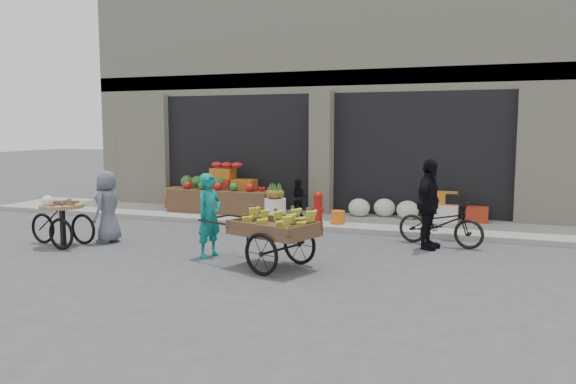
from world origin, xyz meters
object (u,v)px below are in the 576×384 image
(fire_hydrant, at_px, (318,206))
(orange_bucket, at_px, (338,217))
(seated_person, at_px, (299,198))
(vendor_woman, at_px, (209,215))
(pineapple_bin, at_px, (275,209))
(vendor_grey, at_px, (108,207))
(tricycle_cart, at_px, (62,218))
(cyclist, at_px, (429,204))
(bicycle, at_px, (440,223))
(banana_cart, at_px, (272,226))

(fire_hydrant, bearing_deg, orange_bucket, -5.71)
(seated_person, relative_size, vendor_woman, 0.61)
(pineapple_bin, distance_m, fire_hydrant, 1.11)
(vendor_grey, bearing_deg, fire_hydrant, 127.40)
(tricycle_cart, xyz_separation_m, vendor_grey, (0.62, 0.61, 0.17))
(fire_hydrant, bearing_deg, cyclist, -30.20)
(pineapple_bin, height_order, bicycle, bicycle)
(pineapple_bin, relative_size, vendor_grey, 0.35)
(orange_bucket, bearing_deg, vendor_woman, -112.21)
(banana_cart, bearing_deg, seated_person, 122.61)
(pineapple_bin, relative_size, tricycle_cart, 0.36)
(tricycle_cart, bearing_deg, seated_person, 57.18)
(pineapple_bin, xyz_separation_m, bicycle, (3.99, -1.22, 0.08))
(pineapple_bin, distance_m, vendor_grey, 4.03)
(orange_bucket, bearing_deg, seated_person, 149.74)
(orange_bucket, xyz_separation_m, vendor_grey, (-4.02, -3.10, 0.46))
(orange_bucket, bearing_deg, bicycle, -25.03)
(pineapple_bin, relative_size, vendor_woman, 0.34)
(bicycle, bearing_deg, tricycle_cart, 123.62)
(orange_bucket, height_order, banana_cart, banana_cart)
(orange_bucket, xyz_separation_m, tricycle_cart, (-4.63, -3.71, 0.30))
(cyclist, bearing_deg, vendor_grey, 117.65)
(pineapple_bin, height_order, fire_hydrant, fire_hydrant)
(seated_person, xyz_separation_m, banana_cart, (1.10, -4.62, 0.12))
(banana_cart, xyz_separation_m, tricycle_cart, (-4.53, 0.21, -0.14))
(vendor_woman, height_order, tricycle_cart, vendor_woman)
(banana_cart, bearing_deg, fire_hydrant, 114.97)
(pineapple_bin, bearing_deg, vendor_grey, -127.08)
(pineapple_bin, bearing_deg, tricycle_cart, -128.53)
(banana_cart, height_order, bicycle, banana_cart)
(fire_hydrant, xyz_separation_m, tricycle_cart, (-4.13, -3.76, 0.06))
(vendor_woman, distance_m, tricycle_cart, 3.19)
(seated_person, xyz_separation_m, vendor_grey, (-2.82, -3.80, 0.15))
(tricycle_cart, distance_m, bicycle, 7.49)
(pineapple_bin, height_order, banana_cart, banana_cart)
(pineapple_bin, xyz_separation_m, seated_person, (0.40, 0.60, 0.21))
(pineapple_bin, bearing_deg, cyclist, -23.09)
(seated_person, distance_m, cyclist, 4.06)
(bicycle, bearing_deg, vendor_woman, 135.74)
(fire_hydrant, bearing_deg, vendor_grey, -138.17)
(pineapple_bin, bearing_deg, bicycle, -16.95)
(fire_hydrant, height_order, bicycle, bicycle)
(pineapple_bin, height_order, vendor_grey, vendor_grey)
(pineapple_bin, distance_m, bicycle, 4.17)
(orange_bucket, relative_size, banana_cart, 0.13)
(orange_bucket, relative_size, tricycle_cart, 0.22)
(banana_cart, height_order, vendor_grey, vendor_grey)
(seated_person, xyz_separation_m, bicycle, (3.59, -1.82, -0.13))
(fire_hydrant, height_order, tricycle_cart, tricycle_cart)
(pineapple_bin, xyz_separation_m, cyclist, (3.79, -1.62, 0.50))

